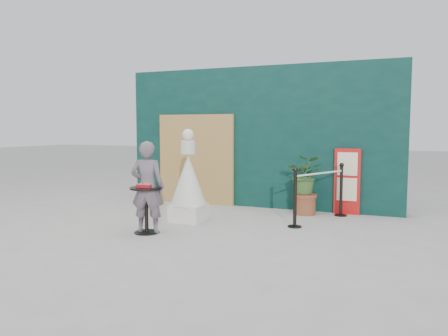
# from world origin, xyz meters

# --- Properties ---
(ground) EXTENTS (60.00, 60.00, 0.00)m
(ground) POSITION_xyz_m (0.00, 0.00, 0.00)
(ground) COLOR #ADAAA5
(ground) RESTS_ON ground
(back_wall) EXTENTS (6.00, 0.30, 3.00)m
(back_wall) POSITION_xyz_m (0.00, 3.15, 1.50)
(back_wall) COLOR #092928
(back_wall) RESTS_ON ground
(bamboo_fence) EXTENTS (1.80, 0.08, 2.00)m
(bamboo_fence) POSITION_xyz_m (-1.40, 2.94, 1.00)
(bamboo_fence) COLOR tan
(bamboo_fence) RESTS_ON ground
(woman) EXTENTS (0.61, 0.47, 1.50)m
(woman) POSITION_xyz_m (-0.89, 0.13, 0.75)
(woman) COLOR #675862
(woman) RESTS_ON ground
(menu_board) EXTENTS (0.50, 0.07, 1.30)m
(menu_board) POSITION_xyz_m (1.90, 2.95, 0.65)
(menu_board) COLOR red
(menu_board) RESTS_ON ground
(statue) EXTENTS (0.66, 0.66, 1.68)m
(statue) POSITION_xyz_m (-0.70, 1.19, 0.69)
(statue) COLOR silver
(statue) RESTS_ON ground
(cafe_table) EXTENTS (0.52, 0.52, 0.75)m
(cafe_table) POSITION_xyz_m (-0.91, 0.11, 0.50)
(cafe_table) COLOR black
(cafe_table) RESTS_ON ground
(food_basket) EXTENTS (0.26, 0.19, 0.11)m
(food_basket) POSITION_xyz_m (-0.91, 0.12, 0.79)
(food_basket) COLOR #B41323
(food_basket) RESTS_ON cafe_table
(planter) EXTENTS (0.68, 0.59, 1.16)m
(planter) POSITION_xyz_m (1.14, 2.63, 0.67)
(planter) COLOR brown
(planter) RESTS_ON ground
(stanchion_barrier) EXTENTS (0.84, 1.54, 1.03)m
(stanchion_barrier) POSITION_xyz_m (1.52, 2.09, 0.49)
(stanchion_barrier) COLOR black
(stanchion_barrier) RESTS_ON ground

